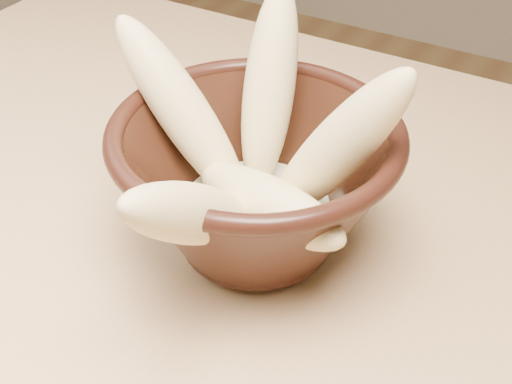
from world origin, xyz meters
TOP-DOWN VIEW (x-y plane):
  - table at (0.00, 0.00)m, footprint 1.20×0.80m
  - bowl at (-0.04, 0.01)m, footprint 0.23×0.23m
  - milk_puddle at (-0.04, 0.01)m, footprint 0.13×0.13m
  - banana_upright at (-0.07, 0.07)m, footprint 0.07×0.12m
  - banana_left at (-0.12, 0.01)m, footprint 0.15×0.05m
  - banana_right at (0.02, 0.01)m, footprint 0.13×0.06m
  - banana_across at (-0.02, -0.02)m, footprint 0.16×0.09m
  - banana_front at (-0.04, -0.08)m, footprint 0.05×0.17m

SIDE VIEW (x-z plane):
  - table at x=0.00m, z-range 0.30..1.05m
  - milk_puddle at x=-0.04m, z-range 0.78..0.80m
  - bowl at x=-0.04m, z-range 0.76..0.88m
  - banana_across at x=-0.02m, z-range 0.80..0.86m
  - banana_front at x=-0.04m, z-range 0.78..0.93m
  - banana_left at x=-0.12m, z-range 0.78..0.94m
  - banana_right at x=0.02m, z-range 0.79..0.95m
  - banana_upright at x=-0.07m, z-range 0.79..0.95m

